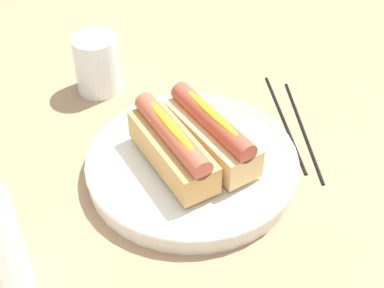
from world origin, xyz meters
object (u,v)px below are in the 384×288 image
Objects in this scene: hotdog_front at (211,133)px; chopstick_near at (284,121)px; water_glass at (97,65)px; chopstick_far at (304,130)px; hotdog_back at (172,146)px; serving_bowl at (192,163)px.

chopstick_near is (0.02, -0.14, -0.05)m from hotdog_front.
water_glass is 0.32m from chopstick_far.
chopstick_near is 0.03m from chopstick_far.
hotdog_front and hotdog_back have the same top height.
water_glass reaches higher than chopstick_near.
hotdog_front reaches higher than serving_bowl.
serving_bowl is at bearing 86.72° from hotdog_front.
hotdog_front is 0.16m from chopstick_far.
hotdog_front is 0.06m from hotdog_back.
chopstick_far is at bearing -93.21° from hotdog_back.
chopstick_near is 1.00× the size of chopstick_far.
chopstick_far is at bearing -139.50° from water_glass.
water_glass is (0.23, 0.00, -0.01)m from hotdog_back.
hotdog_front is 0.15m from chopstick_near.
hotdog_back is at bearing 112.10° from chopstick_far.
hotdog_front is at bearing 112.13° from chopstick_far.
hotdog_front is at bearing 121.49° from chopstick_near.
hotdog_front is 1.69× the size of water_glass.
water_glass is 0.41× the size of chopstick_near.
hotdog_back is 0.68× the size of chopstick_near.
water_glass is at bearing 0.22° from hotdog_back.
serving_bowl is at bearing 112.11° from chopstick_far.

